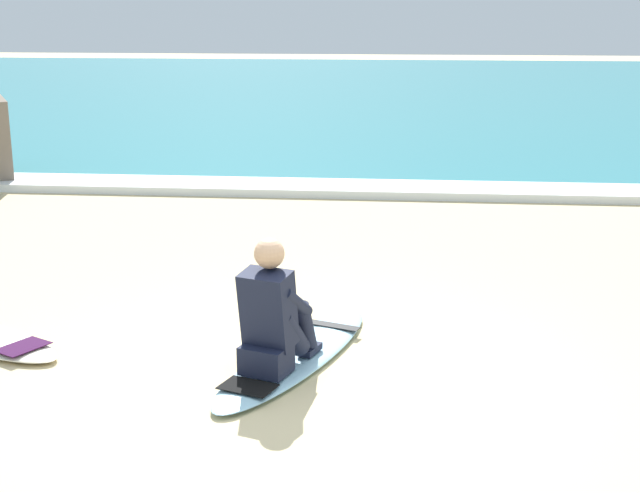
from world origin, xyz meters
TOP-DOWN VIEW (x-y plane):
  - ground_plane at (0.00, 0.00)m, footprint 80.00×80.00m
  - sea at (0.00, 20.33)m, footprint 80.00×28.00m
  - breaking_foam at (0.00, 6.63)m, footprint 80.00×0.90m
  - surfboard_main at (-0.14, 0.53)m, footprint 1.25×2.25m
  - surfer_seated at (-0.25, 0.22)m, footprint 0.54×0.77m

SIDE VIEW (x-z plane):
  - ground_plane at x=0.00m, z-range 0.00..0.00m
  - surfboard_main at x=-0.14m, z-range 0.00..0.07m
  - sea at x=0.00m, z-range 0.00..0.10m
  - breaking_foam at x=0.00m, z-range 0.00..0.11m
  - surfer_seated at x=-0.25m, z-range -0.04..0.91m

